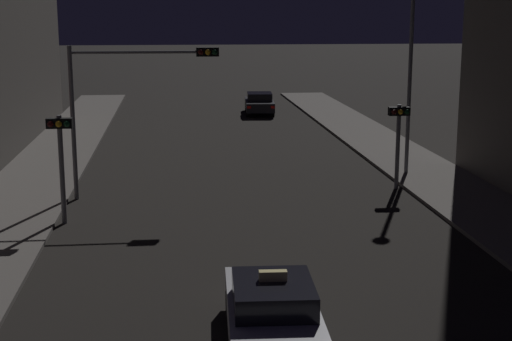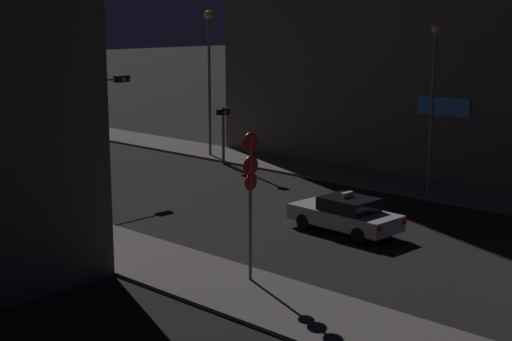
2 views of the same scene
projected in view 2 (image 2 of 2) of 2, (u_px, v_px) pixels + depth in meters
name	position (u px, v px, depth m)	size (l,w,h in m)	color
sidewalk_right	(199.00, 150.00, 47.41)	(3.43, 58.69, 0.13)	#5B5651
taxi	(346.00, 214.00, 29.44)	(2.00, 4.52, 1.62)	#B7B7BC
traffic_light_overhead	(74.00, 110.00, 35.02)	(5.28, 0.42, 5.50)	slate
traffic_light_left_kerb	(78.00, 156.00, 31.72)	(0.80, 0.42, 3.49)	slate
traffic_light_right_kerb	(223.00, 123.00, 42.76)	(0.80, 0.42, 3.22)	slate
sign_pole_left	(250.00, 190.00, 23.41)	(0.62, 0.10, 4.66)	slate
street_lamp_near_block	(433.00, 93.00, 35.00)	(0.40, 0.40, 7.70)	slate
street_lamp_far_block	(209.00, 57.00, 44.33)	(0.53, 0.53, 8.39)	slate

